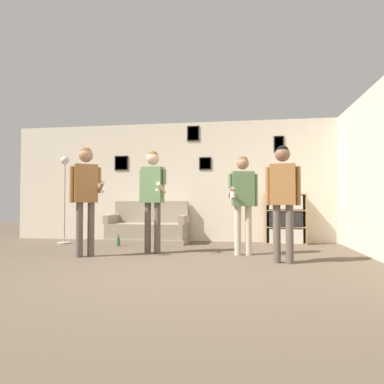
{
  "coord_description": "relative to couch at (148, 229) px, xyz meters",
  "views": [
    {
      "loc": [
        1.14,
        -4.05,
        0.88
      ],
      "look_at": [
        0.24,
        1.81,
        1.06
      ],
      "focal_mm": 32.0,
      "sensor_mm": 36.0,
      "label": 1
    }
  ],
  "objects": [
    {
      "name": "person_spectator_near_bookshelf",
      "position": [
        2.65,
        -2.17,
        0.76
      ],
      "size": [
        0.49,
        0.26,
        1.71
      ],
      "color": "brown",
      "rests_on": "ground_plane"
    },
    {
      "name": "floor_lamp",
      "position": [
        -1.7,
        -0.48,
        0.9
      ],
      "size": [
        0.28,
        0.28,
        1.87
      ],
      "color": "#ADA89E",
      "rests_on": "ground_plane"
    },
    {
      "name": "bottle_on_floor",
      "position": [
        -0.41,
        -0.7,
        -0.21
      ],
      "size": [
        0.07,
        0.07,
        0.23
      ],
      "color": "#3D6638",
      "rests_on": "ground_plane"
    },
    {
      "name": "couch",
      "position": [
        0.0,
        0.0,
        0.0
      ],
      "size": [
        1.74,
        0.8,
        0.9
      ],
      "color": "gray",
      "rests_on": "ground_plane"
    },
    {
      "name": "person_player_foreground_center",
      "position": [
        0.52,
        -1.53,
        0.81
      ],
      "size": [
        0.5,
        0.51,
        1.77
      ],
      "color": "brown",
      "rests_on": "ground_plane"
    },
    {
      "name": "bookshelf",
      "position": [
        2.95,
        0.2,
        0.23
      ],
      "size": [
        0.84,
        0.3,
        1.06
      ],
      "color": "#A87F51",
      "rests_on": "ground_plane"
    },
    {
      "name": "drinking_cup",
      "position": [
        2.84,
        0.2,
        0.82
      ],
      "size": [
        0.07,
        0.07,
        0.11
      ],
      "color": "red",
      "rests_on": "bookshelf"
    },
    {
      "name": "person_player_foreground_left",
      "position": [
        -0.46,
        -2.06,
        0.81
      ],
      "size": [
        0.61,
        0.37,
        1.78
      ],
      "color": "brown",
      "rests_on": "ground_plane"
    },
    {
      "name": "wall_back",
      "position": [
        0.96,
        0.42,
        1.06
      ],
      "size": [
        8.65,
        0.08,
        2.7
      ],
      "color": "beige",
      "rests_on": "ground_plane"
    },
    {
      "name": "ground_plane",
      "position": [
        0.96,
        -3.23,
        -0.29
      ],
      "size": [
        20.0,
        20.0,
        0.0
      ],
      "primitive_type": "plane",
      "color": "brown"
    },
    {
      "name": "person_watcher_holding_cup",
      "position": [
        2.07,
        -1.5,
        0.72
      ],
      "size": [
        0.49,
        0.48,
        1.66
      ],
      "color": "#B7AD99",
      "rests_on": "ground_plane"
    },
    {
      "name": "wall_right",
      "position": [
        4.11,
        -1.42,
        1.06
      ],
      "size": [
        0.06,
        6.01,
        2.7
      ],
      "color": "beige",
      "rests_on": "ground_plane"
    }
  ]
}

